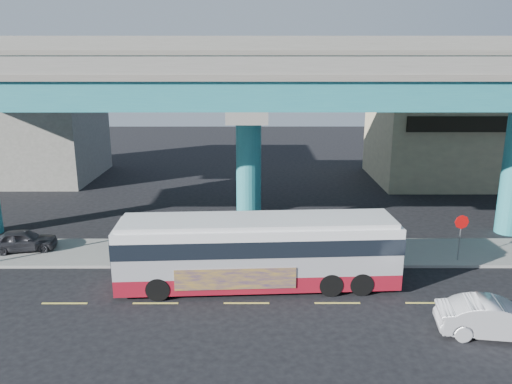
{
  "coord_description": "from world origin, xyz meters",
  "views": [
    {
      "loc": [
        0.38,
        -20.22,
        10.34
      ],
      "look_at": [
        0.43,
        4.0,
        3.92
      ],
      "focal_mm": 35.0,
      "sensor_mm": 36.0,
      "label": 1
    }
  ],
  "objects_px": {
    "transit_bus": "(258,249)",
    "sedan": "(496,319)",
    "parked_car": "(23,240)",
    "stop_sign": "(461,228)"
  },
  "relations": [
    {
      "from": "parked_car",
      "to": "transit_bus",
      "type": "bearing_deg",
      "value": -118.98
    },
    {
      "from": "sedan",
      "to": "transit_bus",
      "type": "bearing_deg",
      "value": 72.47
    },
    {
      "from": "transit_bus",
      "to": "stop_sign",
      "type": "relative_size",
      "value": 5.26
    },
    {
      "from": "transit_bus",
      "to": "parked_car",
      "type": "xyz_separation_m",
      "value": [
        -12.92,
        4.16,
        -1.08
      ]
    },
    {
      "from": "transit_bus",
      "to": "sedan",
      "type": "distance_m",
      "value": 10.22
    },
    {
      "from": "sedan",
      "to": "stop_sign",
      "type": "distance_m",
      "value": 7.38
    },
    {
      "from": "parked_car",
      "to": "stop_sign",
      "type": "height_order",
      "value": "stop_sign"
    },
    {
      "from": "sedan",
      "to": "parked_car",
      "type": "relative_size",
      "value": 1.23
    },
    {
      "from": "transit_bus",
      "to": "stop_sign",
      "type": "xyz_separation_m",
      "value": [
        10.51,
        2.68,
        0.12
      ]
    },
    {
      "from": "transit_bus",
      "to": "parked_car",
      "type": "distance_m",
      "value": 13.62
    }
  ]
}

